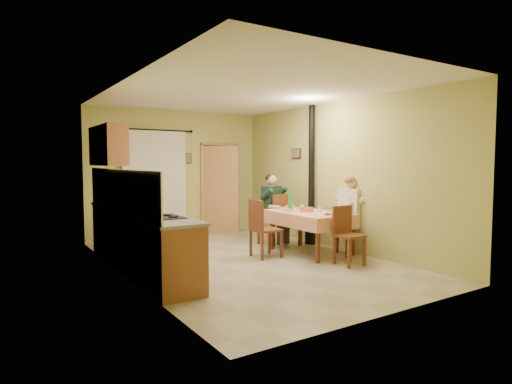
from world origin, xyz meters
TOP-DOWN VIEW (x-y plane):
  - floor at (0.00, 0.00)m, footprint 4.00×6.00m
  - room_shell at (0.00, 0.00)m, footprint 4.04×6.04m
  - kitchen_run at (-1.71, 0.40)m, footprint 0.64×3.64m
  - upper_cabinets at (-1.82, 1.70)m, footprint 0.35×1.40m
  - curtain at (-0.55, 2.90)m, footprint 1.70×0.07m
  - doorway at (1.00, 2.84)m, footprint 0.96×0.58m
  - dining_table at (1.26, -0.09)m, footprint 0.97×1.60m
  - tableware at (1.28, -0.18)m, footprint 0.78×1.64m
  - chair_far at (1.23, 0.98)m, footprint 0.57×0.57m
  - chair_near at (1.25, -1.12)m, footprint 0.40×0.40m
  - chair_right at (1.98, -0.44)m, footprint 0.48×0.48m
  - chair_left at (0.43, 0.08)m, footprint 0.46×0.46m
  - man_far at (1.22, 0.99)m, footprint 0.64×0.56m
  - man_right at (1.97, -0.44)m, footprint 0.55×0.63m
  - stove_flue at (1.90, 0.60)m, footprint 0.24×0.24m
  - picture_back at (0.25, 2.97)m, footprint 0.19×0.03m
  - picture_right at (1.97, 1.20)m, footprint 0.03×0.31m

SIDE VIEW (x-z plane):
  - floor at x=0.00m, z-range -0.01..0.01m
  - chair_near at x=1.25m, z-range -0.19..0.77m
  - chair_right at x=1.98m, z-range -0.19..0.77m
  - chair_left at x=0.43m, z-range -0.21..0.80m
  - chair_far at x=1.23m, z-range -0.22..0.81m
  - dining_table at x=1.26m, z-range 0.00..0.76m
  - kitchen_run at x=-1.71m, z-range -0.30..1.26m
  - tableware at x=1.28m, z-range 0.65..0.98m
  - man_far at x=1.22m, z-range 0.18..1.57m
  - man_right at x=1.97m, z-range 0.18..1.57m
  - stove_flue at x=1.90m, z-range -0.38..2.42m
  - doorway at x=1.00m, z-range -0.02..2.13m
  - curtain at x=-0.55m, z-range 0.15..2.37m
  - picture_back at x=0.25m, z-range 1.64..1.86m
  - room_shell at x=0.00m, z-range 0.41..3.23m
  - picture_right at x=1.97m, z-range 1.75..1.96m
  - upper_cabinets at x=-1.82m, z-range 1.60..2.30m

